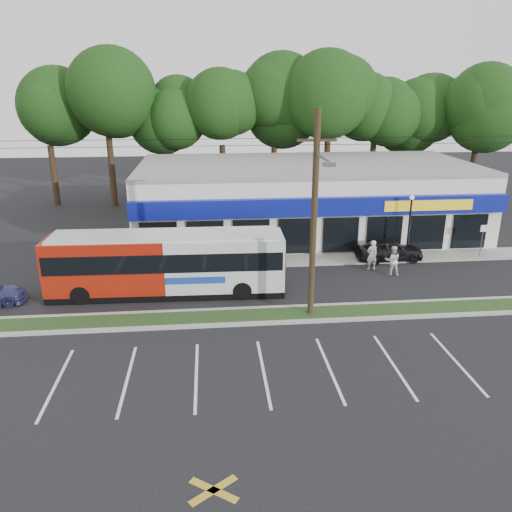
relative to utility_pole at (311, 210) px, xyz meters
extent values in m
plane|color=black|center=(-2.83, -0.93, -5.41)|extent=(120.00, 120.00, 0.00)
cube|color=#1F3A17|center=(-2.83, 0.07, -5.35)|extent=(40.00, 1.60, 0.12)
cube|color=#9E9E93|center=(-2.83, -0.78, -5.34)|extent=(40.00, 0.25, 0.14)
cube|color=#9E9E93|center=(-2.83, 0.92, -5.34)|extent=(40.00, 0.25, 0.14)
cube|color=#9E9E93|center=(2.17, 8.07, -5.36)|extent=(32.00, 2.20, 0.10)
cube|color=silver|center=(2.67, 15.07, -2.91)|extent=(25.00, 12.00, 5.00)
cube|color=#101A98|center=(2.67, 8.82, -2.01)|extent=(25.00, 0.50, 1.20)
cube|color=black|center=(2.67, 9.01, -4.01)|extent=(24.00, 0.12, 2.40)
cube|color=yellow|center=(9.67, 8.55, -2.01)|extent=(6.00, 0.06, 0.70)
cube|color=gray|center=(2.67, 15.07, -0.26)|extent=(25.00, 12.00, 0.30)
cylinder|color=black|center=(0.17, 0.07, -0.41)|extent=(0.30, 0.30, 10.00)
cube|color=black|center=(0.17, 0.07, 3.19)|extent=(1.80, 0.12, 0.12)
cylinder|color=#59595E|center=(0.17, -1.13, 2.59)|extent=(0.10, 2.40, 0.10)
cube|color=#59595E|center=(0.17, -2.43, 2.49)|extent=(0.50, 0.25, 0.15)
cylinder|color=black|center=(-2.83, 0.07, 3.29)|extent=(50.00, 0.02, 0.02)
cylinder|color=black|center=(-2.83, 0.07, 2.99)|extent=(50.00, 0.02, 0.02)
cylinder|color=black|center=(8.17, 7.87, -3.41)|extent=(0.12, 0.12, 4.00)
sphere|color=silver|center=(8.17, 7.87, -1.31)|extent=(0.30, 0.30, 0.30)
cylinder|color=#59595E|center=(13.17, 7.67, -4.31)|extent=(0.06, 0.06, 2.20)
cube|color=white|center=(13.17, 7.62, -3.41)|extent=(0.45, 0.04, 0.45)
cylinder|color=black|center=(-18.83, 25.07, -2.55)|extent=(0.56, 0.56, 5.72)
sphere|color=black|center=(-18.83, 25.07, 3.04)|extent=(6.76, 6.76, 6.76)
cylinder|color=black|center=(-13.83, 25.07, -2.55)|extent=(0.56, 0.56, 5.72)
sphere|color=black|center=(-13.83, 25.07, 3.04)|extent=(6.76, 6.76, 6.76)
cylinder|color=black|center=(-8.83, 25.07, -2.55)|extent=(0.56, 0.56, 5.72)
sphere|color=black|center=(-8.83, 25.07, 3.04)|extent=(6.76, 6.76, 6.76)
cylinder|color=black|center=(-3.83, 25.07, -2.55)|extent=(0.56, 0.56, 5.72)
sphere|color=black|center=(-3.83, 25.07, 3.04)|extent=(6.76, 6.76, 6.76)
cylinder|color=black|center=(1.17, 25.07, -2.55)|extent=(0.56, 0.56, 5.72)
sphere|color=black|center=(1.17, 25.07, 3.04)|extent=(6.76, 6.76, 6.76)
cylinder|color=black|center=(6.17, 25.07, -2.55)|extent=(0.56, 0.56, 5.72)
sphere|color=black|center=(6.17, 25.07, 3.04)|extent=(6.76, 6.76, 6.76)
cylinder|color=black|center=(11.17, 25.07, -2.55)|extent=(0.56, 0.56, 5.72)
sphere|color=black|center=(11.17, 25.07, 3.04)|extent=(6.76, 6.76, 6.76)
cylinder|color=black|center=(16.17, 25.07, -2.55)|extent=(0.56, 0.56, 5.72)
sphere|color=black|center=(16.17, 25.07, 3.04)|extent=(6.76, 6.76, 6.76)
cylinder|color=black|center=(21.17, 25.07, -2.55)|extent=(0.56, 0.56, 5.72)
sphere|color=black|center=(21.17, 25.07, 3.04)|extent=(6.76, 6.76, 6.76)
cube|color=#98190B|center=(-10.28, 3.65, -3.59)|extent=(6.39, 2.78, 2.90)
cube|color=silver|center=(-3.96, 3.50, -3.59)|extent=(6.39, 2.78, 2.90)
cube|color=black|center=(-7.12, 3.57, -5.21)|extent=(12.71, 2.88, 0.37)
cube|color=black|center=(-7.12, 3.57, -3.25)|extent=(12.46, 2.99, 1.00)
cube|color=black|center=(-0.76, 3.43, -3.41)|extent=(0.11, 2.24, 1.48)
cube|color=#193899|center=(-5.57, 2.20, -4.20)|extent=(3.16, 0.10, 0.37)
cube|color=silver|center=(-7.12, 3.57, -2.09)|extent=(12.07, 2.65, 0.19)
cylinder|color=black|center=(-11.58, 2.48, -4.91)|extent=(1.02, 0.32, 1.01)
cylinder|color=black|center=(-11.52, 4.87, -4.91)|extent=(1.02, 0.32, 1.01)
cylinder|color=black|center=(-3.10, 2.28, -4.91)|extent=(1.02, 0.32, 1.01)
cylinder|color=black|center=(-3.04, 4.68, -4.91)|extent=(1.02, 0.32, 1.01)
imported|color=black|center=(6.87, 7.57, -4.68)|extent=(4.37, 1.88, 1.47)
imported|color=#9B9CA2|center=(-11.83, 4.58, -4.73)|extent=(4.30, 2.06, 1.36)
imported|color=white|center=(5.21, 6.06, -4.46)|extent=(0.76, 0.56, 1.90)
imported|color=silver|center=(6.17, 5.07, -4.50)|extent=(0.97, 0.80, 1.83)
camera|label=1|loc=(-4.69, -22.25, 5.61)|focal=35.00mm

